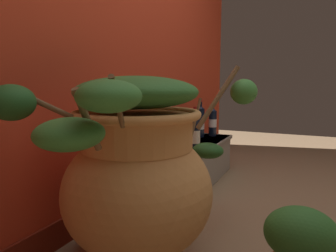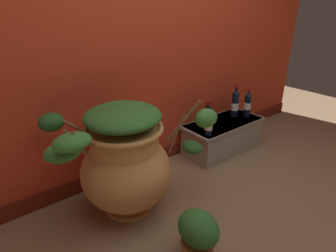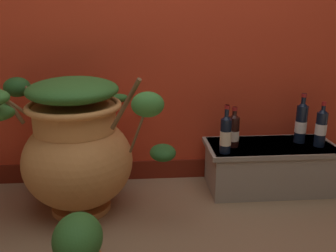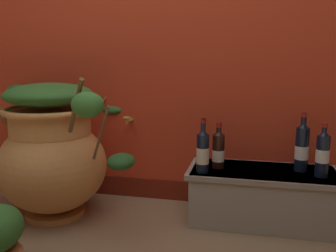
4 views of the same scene
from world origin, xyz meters
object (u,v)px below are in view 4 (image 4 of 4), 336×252
wine_bottle_middle (218,149)px  wine_bottle_right (302,146)px  wine_bottle_left (323,153)px  wine_bottle_back (203,151)px  terracotta_urn (52,150)px

wine_bottle_middle → wine_bottle_right: 0.48m
wine_bottle_middle → wine_bottle_right: bearing=5.6°
wine_bottle_left → wine_bottle_back: size_ratio=0.97×
wine_bottle_right → wine_bottle_left: bearing=-41.6°
wine_bottle_left → wine_bottle_back: (-0.66, -0.07, -0.01)m
terracotta_urn → wine_bottle_left: 1.58m
terracotta_urn → wine_bottle_middle: (1.00, 0.17, 0.02)m
wine_bottle_middle → wine_bottle_back: 0.14m
terracotta_urn → wine_bottle_middle: 1.01m
wine_bottle_middle → wine_bottle_back: bearing=-126.0°
wine_bottle_right → wine_bottle_back: (-0.56, -0.16, -0.02)m
wine_bottle_right → wine_bottle_middle: bearing=-174.4°
wine_bottle_left → wine_bottle_middle: size_ratio=1.12×
wine_bottle_left → wine_bottle_right: 0.13m
wine_bottle_right → wine_bottle_back: bearing=-164.4°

